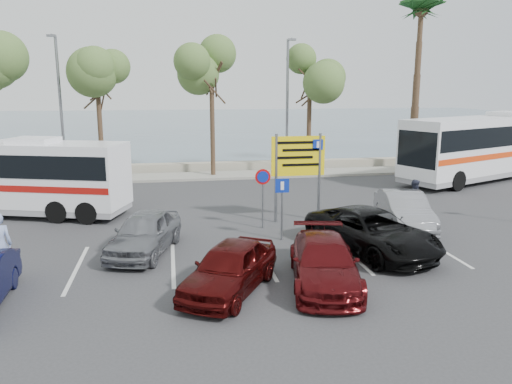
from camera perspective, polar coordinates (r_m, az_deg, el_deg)
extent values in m
plane|color=#333336|center=(17.47, 4.15, -6.19)|extent=(120.00, 120.00, 0.00)
cube|color=gray|center=(30.84, -2.12, 1.95)|extent=(44.00, 2.40, 0.15)
cube|color=#9D957D|center=(32.76, -2.60, 2.94)|extent=(48.00, 0.80, 0.60)
plane|color=#415A69|center=(76.39, -6.85, 7.81)|extent=(140.00, 140.00, 0.00)
cylinder|color=#382619|center=(30.47, -17.33, 6.22)|extent=(0.28, 0.28, 5.04)
cylinder|color=#382619|center=(30.30, -5.00, 7.22)|extent=(0.28, 0.28, 5.60)
cylinder|color=#382619|center=(31.41, 6.06, 6.98)|extent=(0.28, 0.28, 5.18)
cylinder|color=#382619|center=(33.89, 17.83, 10.93)|extent=(0.48, 0.48, 10.00)
cylinder|color=slate|center=(30.30, -21.39, 8.73)|extent=(0.16, 0.16, 8.00)
cylinder|color=slate|center=(29.95, -22.16, 16.23)|extent=(0.12, 0.90, 0.12)
cube|color=slate|center=(29.46, -22.36, 16.20)|extent=(0.45, 0.25, 0.12)
cylinder|color=slate|center=(30.55, 3.58, 9.54)|extent=(0.16, 0.16, 8.00)
cylinder|color=slate|center=(30.20, 3.89, 17.01)|extent=(0.12, 0.90, 0.12)
cube|color=slate|center=(29.72, 4.13, 16.99)|extent=(0.45, 0.25, 0.12)
cylinder|color=slate|center=(20.07, 2.31, 1.53)|extent=(0.12, 0.12, 3.60)
cylinder|color=slate|center=(20.52, 7.23, 1.67)|extent=(0.12, 0.12, 3.60)
cube|color=yellow|center=(20.14, 4.84, 4.12)|extent=(2.20, 0.06, 1.60)
cube|color=#0C2699|center=(20.25, 7.09, 5.40)|extent=(0.42, 0.01, 0.42)
cylinder|color=slate|center=(19.31, 0.76, -1.01)|extent=(0.07, 0.07, 2.20)
cylinder|color=#B20C0C|center=(19.09, 0.78, 1.75)|extent=(0.60, 0.03, 0.60)
cylinder|color=slate|center=(17.87, 2.97, -2.09)|extent=(0.07, 0.07, 2.20)
cube|color=#0C2699|center=(17.65, 3.01, 0.73)|extent=(0.50, 0.03, 0.50)
cube|color=white|center=(23.96, -27.04, 1.96)|extent=(10.92, 5.53, 2.64)
cube|color=black|center=(23.90, -27.15, 3.07)|extent=(10.73, 5.50, 0.94)
cube|color=#98100B|center=(24.03, -26.95, 0.96)|extent=(10.82, 5.52, 0.27)
cube|color=gray|center=(24.20, -26.75, -1.12)|extent=(10.81, 5.47, 0.49)
cube|color=white|center=(32.57, 24.95, 5.05)|extent=(12.70, 7.51, 3.12)
cube|color=black|center=(32.52, 25.03, 6.02)|extent=(12.49, 7.44, 1.11)
cube|color=red|center=(32.63, 24.87, 4.18)|extent=(12.60, 7.49, 0.32)
cube|color=gray|center=(32.77, 24.71, 2.35)|extent=(12.58, 7.43, 0.58)
cube|color=white|center=(32.45, 25.21, 8.00)|extent=(2.61, 2.39, 0.25)
imported|color=slate|center=(16.96, -12.63, -4.56)|extent=(2.76, 4.37, 1.38)
imported|color=#500D0F|center=(14.13, 7.80, -7.97)|extent=(2.65, 4.70, 1.29)
imported|color=#400909|center=(13.54, -3.01, -8.62)|extent=(3.40, 4.22, 1.35)
imported|color=black|center=(17.05, 13.10, -4.44)|extent=(3.82, 5.58, 1.42)
imported|color=gray|center=(20.29, 16.56, -2.02)|extent=(2.28, 4.49, 1.41)
imported|color=#2F3347|center=(22.07, 17.58, -0.69)|extent=(0.98, 1.00, 1.63)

